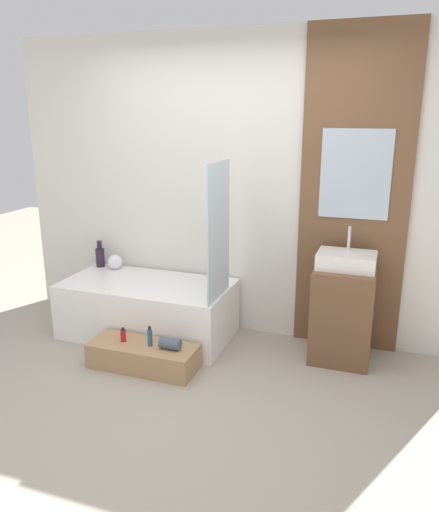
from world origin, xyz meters
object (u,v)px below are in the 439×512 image
object	(u,v)px
sink	(347,260)
bottle_soap_primary	(123,335)
vase_tall_dark	(100,256)
bottle_soap_secondary	(150,337)
wooden_step_bench	(143,356)
bathtub	(148,308)
vase_round_light	(115,262)

from	to	relation	value
sink	bottle_soap_primary	distance (m)	1.84
sink	vase_tall_dark	distance (m)	2.35
bottle_soap_primary	bottle_soap_secondary	distance (m)	0.24
wooden_step_bench	bottle_soap_primary	xyz separation A→B (m)	(-0.17, 0.00, 0.15)
bathtub	vase_tall_dark	xyz separation A→B (m)	(-0.65, 0.29, 0.35)
wooden_step_bench	vase_tall_dark	size ratio (longest dim) A/B	3.36
sink	vase_round_light	xyz separation A→B (m)	(-2.16, 0.14, -0.27)
bathtub	wooden_step_bench	size ratio (longest dim) A/B	1.74
bathtub	vase_round_light	xyz separation A→B (m)	(-0.47, 0.26, 0.31)
wooden_step_bench	bottle_soap_primary	size ratio (longest dim) A/B	7.55
vase_round_light	bottle_soap_secondary	size ratio (longest dim) A/B	0.87
bottle_soap_primary	bottle_soap_secondary	size ratio (longest dim) A/B	0.71
wooden_step_bench	bottle_soap_primary	bearing A→B (deg)	180.00
vase_tall_dark	bottle_soap_secondary	distance (m)	1.33
wooden_step_bench	vase_tall_dark	world-z (taller)	vase_tall_dark
bottle_soap_secondary	sink	bearing A→B (deg)	26.70
vase_tall_dark	sink	bearing A→B (deg)	-4.07
vase_round_light	bottle_soap_secondary	bearing A→B (deg)	-46.66
sink	vase_tall_dark	bearing A→B (deg)	175.93
vase_tall_dark	bottle_soap_secondary	size ratio (longest dim) A/B	1.59
sink	bottle_soap_primary	world-z (taller)	sink
bathtub	vase_tall_dark	distance (m)	0.79
vase_tall_dark	vase_round_light	xyz separation A→B (m)	(0.18, -0.03, -0.03)
bathtub	wooden_step_bench	world-z (taller)	bathtub
bathtub	vase_round_light	distance (m)	0.62
bathtub	sink	distance (m)	1.79
wooden_step_bench	bottle_soap_primary	world-z (taller)	bottle_soap_primary
vase_tall_dark	wooden_step_bench	bearing A→B (deg)	-43.64
bathtub	sink	world-z (taller)	sink
bottle_soap_primary	wooden_step_bench	bearing A→B (deg)	0.00
vase_round_light	vase_tall_dark	bearing A→B (deg)	171.44
vase_tall_dark	bathtub	bearing A→B (deg)	-23.87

